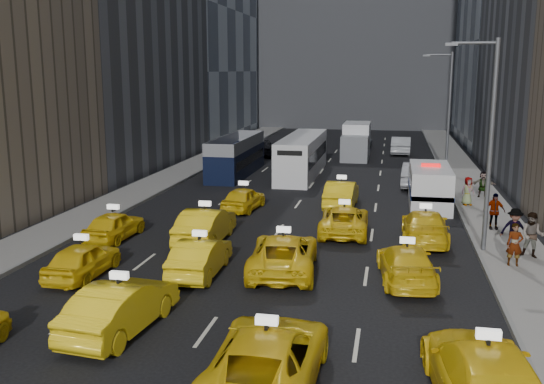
{
  "coord_description": "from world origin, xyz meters",
  "views": [
    {
      "loc": [
        5.27,
        -14.29,
        7.72
      ],
      "look_at": [
        -0.26,
        13.51,
        2.0
      ],
      "focal_mm": 40.0,
      "sensor_mm": 36.0,
      "label": 1
    }
  ],
  "objects": [
    {
      "name": "taxi_11",
      "position": [
        5.97,
        7.7,
        0.68
      ],
      "size": [
        2.41,
        4.89,
        1.37
      ],
      "primitive_type": "imported",
      "rotation": [
        0.0,
        0.0,
        3.25
      ],
      "color": "yellow",
      "rests_on": "ground"
    },
    {
      "name": "taxi_15",
      "position": [
        6.89,
        13.31,
        0.73
      ],
      "size": [
        2.06,
        5.02,
        1.45
      ],
      "primitive_type": "imported",
      "rotation": [
        0.0,
        0.0,
        3.14
      ],
      "color": "yellow",
      "rests_on": "ground"
    },
    {
      "name": "misc_car_1",
      "position": [
        -6.57,
        39.78,
        0.76
      ],
      "size": [
        3.24,
        5.75,
        1.52
      ],
      "primitive_type": "imported",
      "rotation": [
        0.0,
        0.0,
        3.28
      ],
      "color": "black",
      "rests_on": "ground"
    },
    {
      "name": "taxi_16",
      "position": [
        -2.75,
        17.86,
        0.66
      ],
      "size": [
        1.98,
        4.05,
        1.33
      ],
      "primitive_type": "imported",
      "rotation": [
        0.0,
        0.0,
        3.03
      ],
      "color": "yellow",
      "rests_on": "ground"
    },
    {
      "name": "streetlight_far",
      "position": [
        9.18,
        32.0,
        4.92
      ],
      "size": [
        2.15,
        0.22,
        9.0
      ],
      "color": "#595B60",
      "rests_on": "ground"
    },
    {
      "name": "double_decker",
      "position": [
        -6.13,
        29.31,
        1.39
      ],
      "size": [
        3.16,
        9.86,
        2.82
      ],
      "rotation": [
        0.0,
        0.0,
        0.1
      ],
      "color": "black",
      "rests_on": "ground"
    },
    {
      "name": "taxi_7",
      "position": [
        7.58,
        -0.83,
        0.83
      ],
      "size": [
        2.87,
        5.89,
        1.65
      ],
      "primitive_type": "imported",
      "rotation": [
        0.0,
        0.0,
        3.24
      ],
      "color": "yellow",
      "rests_on": "ground"
    },
    {
      "name": "taxi_5",
      "position": [
        -2.5,
        1.55,
        0.77
      ],
      "size": [
        2.1,
        4.82,
        1.54
      ],
      "primitive_type": "imported",
      "rotation": [
        0.0,
        0.0,
        3.04
      ],
      "color": "yellow",
      "rests_on": "ground"
    },
    {
      "name": "pedestrian_5",
      "position": [
        10.78,
        23.49,
        0.93
      ],
      "size": [
        1.46,
        0.43,
        1.57
      ],
      "primitive_type": "imported",
      "rotation": [
        0.0,
        0.0,
        -0.01
      ],
      "color": "gray",
      "rests_on": "sidewalk_east"
    },
    {
      "name": "pedestrian_2",
      "position": [
        10.56,
        12.28,
        1.05
      ],
      "size": [
        1.2,
        0.57,
        1.8
      ],
      "primitive_type": "imported",
      "rotation": [
        0.0,
        0.0,
        0.07
      ],
      "color": "gray",
      "rests_on": "sidewalk_east"
    },
    {
      "name": "ground",
      "position": [
        0.0,
        0.0,
        0.0
      ],
      "size": [
        160.0,
        160.0,
        0.0
      ],
      "primitive_type": "plane",
      "color": "black",
      "rests_on": "ground"
    },
    {
      "name": "misc_car_3",
      "position": [
        -3.18,
        44.79,
        0.74
      ],
      "size": [
        2.02,
        4.45,
        1.48
      ],
      "primitive_type": "imported",
      "rotation": [
        0.0,
        0.0,
        3.21
      ],
      "color": "black",
      "rests_on": "ground"
    },
    {
      "name": "box_truck",
      "position": [
        2.15,
        39.83,
        1.51
      ],
      "size": [
        3.12,
        6.94,
        3.07
      ],
      "rotation": [
        0.0,
        0.0,
        -0.13
      ],
      "color": "white",
      "rests_on": "ground"
    },
    {
      "name": "taxi_17",
      "position": [
        2.55,
        19.71,
        0.77
      ],
      "size": [
        1.73,
        4.69,
        1.53
      ],
      "primitive_type": "imported",
      "rotation": [
        0.0,
        0.0,
        3.12
      ],
      "color": "yellow",
      "rests_on": "ground"
    },
    {
      "name": "taxi_6",
      "position": [
        2.47,
        -0.87,
        0.79
      ],
      "size": [
        2.63,
        5.68,
        1.58
      ],
      "primitive_type": "imported",
      "rotation": [
        0.0,
        0.0,
        3.14
      ],
      "color": "yellow",
      "rests_on": "ground"
    },
    {
      "name": "misc_car_2",
      "position": [
        2.12,
        47.06,
        0.7
      ],
      "size": [
        2.5,
        5.01,
        1.4
      ],
      "primitive_type": "imported",
      "rotation": [
        0.0,
        0.0,
        3.03
      ],
      "color": "gray",
      "rests_on": "ground"
    },
    {
      "name": "streetlight_near",
      "position": [
        9.18,
        12.0,
        4.92
      ],
      "size": [
        2.15,
        0.22,
        9.0
      ],
      "color": "#595B60",
      "rests_on": "ground"
    },
    {
      "name": "taxi_12",
      "position": [
        -7.2,
        10.9,
        0.66
      ],
      "size": [
        1.73,
        3.96,
        1.33
      ],
      "primitive_type": "imported",
      "rotation": [
        0.0,
        0.0,
        3.1
      ],
      "color": "yellow",
      "rests_on": "ground"
    },
    {
      "name": "nypd_van",
      "position": [
        7.5,
        20.91,
        1.13
      ],
      "size": [
        2.5,
        5.89,
        2.49
      ],
      "rotation": [
        0.0,
        0.0,
        -0.04
      ],
      "color": "white",
      "rests_on": "ground"
    },
    {
      "name": "taxi_14",
      "position": [
        3.17,
        13.99,
        0.67
      ],
      "size": [
        2.38,
        4.9,
        1.34
      ],
      "primitive_type": "imported",
      "rotation": [
        0.0,
        0.0,
        3.17
      ],
      "color": "yellow",
      "rests_on": "ground"
    },
    {
      "name": "taxi_8",
      "position": [
        -6.06,
        5.84,
        0.67
      ],
      "size": [
        1.61,
        3.95,
        1.34
      ],
      "primitive_type": "imported",
      "rotation": [
        0.0,
        0.0,
        3.13
      ],
      "color": "yellow",
      "rests_on": "ground"
    },
    {
      "name": "sidewalk_west",
      "position": [
        -10.5,
        25.0,
        0.07
      ],
      "size": [
        3.0,
        90.0,
        0.15
      ],
      "primitive_type": "cube",
      "color": "gray",
      "rests_on": "ground"
    },
    {
      "name": "curb_west",
      "position": [
        -9.05,
        25.0,
        0.09
      ],
      "size": [
        0.15,
        90.0,
        0.18
      ],
      "primitive_type": "cube",
      "color": "slate",
      "rests_on": "ground"
    },
    {
      "name": "pedestrian_0",
      "position": [
        10.15,
        9.98,
        1.0
      ],
      "size": [
        0.65,
        0.44,
        1.71
      ],
      "primitive_type": "imported",
      "rotation": [
        0.0,
        0.0,
        -0.06
      ],
      "color": "gray",
      "rests_on": "sidewalk_east"
    },
    {
      "name": "sidewalk_east",
      "position": [
        10.5,
        25.0,
        0.07
      ],
      "size": [
        3.0,
        90.0,
        0.15
      ],
      "primitive_type": "cube",
      "color": "gray",
      "rests_on": "ground"
    },
    {
      "name": "taxi_10",
      "position": [
        1.32,
        7.87,
        0.74
      ],
      "size": [
        2.95,
        5.55,
        1.49
      ],
      "primitive_type": "imported",
      "rotation": [
        0.0,
        0.0,
        3.23
      ],
      "color": "yellow",
      "rests_on": "ground"
    },
    {
      "name": "pedestrian_3",
      "position": [
        10.24,
        15.7,
        1.04
      ],
      "size": [
        1.07,
        0.56,
        1.77
      ],
      "primitive_type": "imported",
      "rotation": [
        0.0,
        0.0,
        0.09
      ],
      "color": "gray",
      "rests_on": "sidewalk_east"
    },
    {
      "name": "pedestrian_4",
      "position": [
        9.62,
        21.0,
        0.96
      ],
      "size": [
        0.9,
        0.71,
        1.62
      ],
      "primitive_type": "imported",
      "rotation": [
        0.0,
        0.0,
        0.41
      ],
      "color": "gray",
      "rests_on": "sidewalk_east"
    },
    {
      "name": "taxi_13",
      "position": [
        -2.9,
        11.24,
        0.8
      ],
      "size": [
        1.74,
        4.86,
        1.6
      ],
      "primitive_type": "imported",
      "rotation": [
        0.0,
        0.0,
        3.15
      ],
      "color": "yellow",
      "rests_on": "ground"
    },
    {
      "name": "pedestrian_1",
      "position": [
        11.05,
        11.22,
        1.1
      ],
      "size": [
        1.04,
        0.8,
        1.89
      ],
      "primitive_type": "imported",
      "rotation": [
        0.0,
        0.0,
        -0.37
      ],
      "color": "gray",
      "rests_on": "sidewalk_east"
    },
    {
      "name": "taxi_9",
      "position": [
        -1.77,
        6.97,
        0.71
      ],
      "size": [
        1.6,
        4.33,
        1.42
      ],
      "primitive_type": "imported",
      "rotation": [
        0.0,
        0.0,
        3.17
      ],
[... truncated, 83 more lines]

